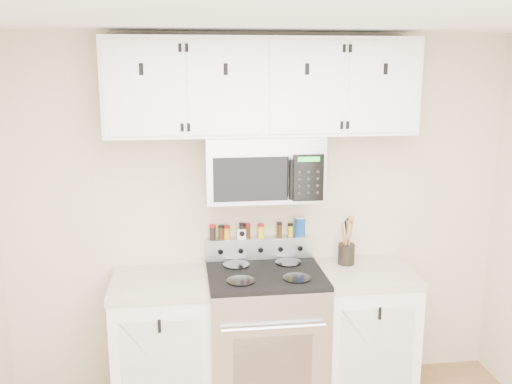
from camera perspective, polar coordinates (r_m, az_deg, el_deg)
back_wall at (r=4.01m, az=0.30°, el=-2.38°), size 3.50×0.01×2.50m
ceiling at (r=2.16m, az=6.95°, el=17.98°), size 3.50×3.50×0.01m
range at (r=3.99m, az=0.93°, el=-14.22°), size 0.76×0.65×1.10m
base_cabinet_left at (r=3.99m, az=-9.32°, el=-14.81°), size 0.64×0.62×0.92m
base_cabinet_right at (r=4.17m, az=10.59°, el=-13.61°), size 0.64×0.62×0.92m
microwave at (r=3.74m, az=0.71°, el=2.49°), size 0.76×0.44×0.42m
upper_cabinets at (r=3.71m, az=0.67°, el=10.50°), size 2.00×0.35×0.62m
utensil_crock at (r=4.05m, az=9.03°, el=-5.98°), size 0.12×0.12×0.34m
kitchen_timer at (r=3.99m, az=-1.44°, el=-4.15°), size 0.07×0.06×0.07m
salt_canister at (r=4.04m, az=4.40°, el=-3.43°), size 0.08×0.08×0.14m
spice_jar_0 at (r=3.97m, az=-4.36°, el=-4.01°), size 0.04×0.04×0.11m
spice_jar_1 at (r=3.98m, az=-3.50°, el=-4.02°), size 0.04×0.04×0.10m
spice_jar_2 at (r=3.98m, az=-2.92°, el=-4.03°), size 0.04×0.04×0.10m
spice_jar_3 at (r=3.99m, az=-1.39°, el=-3.89°), size 0.04×0.04×0.11m
spice_jar_4 at (r=3.99m, az=-0.82°, el=-3.90°), size 0.04×0.04×0.10m
spice_jar_5 at (r=4.00m, az=0.49°, el=-3.89°), size 0.05×0.05×0.10m
spice_jar_6 at (r=4.02m, az=2.36°, el=-3.76°), size 0.04×0.04×0.11m
spice_jar_7 at (r=4.04m, az=3.47°, el=-3.80°), size 0.04×0.04×0.09m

